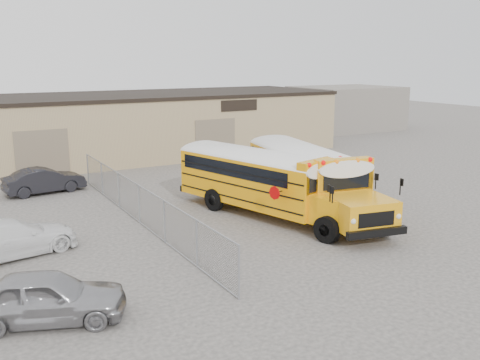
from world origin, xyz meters
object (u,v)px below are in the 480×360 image
school_bus_right (260,152)px  car_silver (46,297)px  school_bus_left (178,160)px  car_white (11,238)px  tarp_bundle (327,207)px  car_dark (44,181)px

school_bus_right → car_silver: bearing=-140.5°
school_bus_left → car_white: 11.34m
school_bus_left → tarp_bundle: bearing=-70.7°
school_bus_left → car_dark: size_ratio=2.57×
school_bus_right → car_white: (-14.67, -5.92, -1.13)m
car_silver → car_dark: car_silver is taller
car_silver → car_white: (-0.16, 6.03, -0.04)m
car_dark → car_silver: bearing=163.2°
car_silver → car_white: car_silver is taller
school_bus_left → car_dark: 7.46m
car_silver → school_bus_left: bearing=-16.3°
car_white → car_dark: bearing=-29.4°
school_bus_right → tarp_bundle: (-2.01, -8.84, -0.99)m
school_bus_left → tarp_bundle: 9.65m
school_bus_left → school_bus_right: (5.19, -0.23, 0.02)m
school_bus_right → car_dark: bearing=163.2°
tarp_bundle → car_silver: bearing=-166.1°
school_bus_right → car_dark: school_bus_right is taller
car_silver → school_bus_right: bearing=-29.4°
school_bus_left → car_white: school_bus_left is taller
tarp_bundle → car_white: (-12.65, 2.92, -0.13)m
school_bus_right → car_white: size_ratio=2.28×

